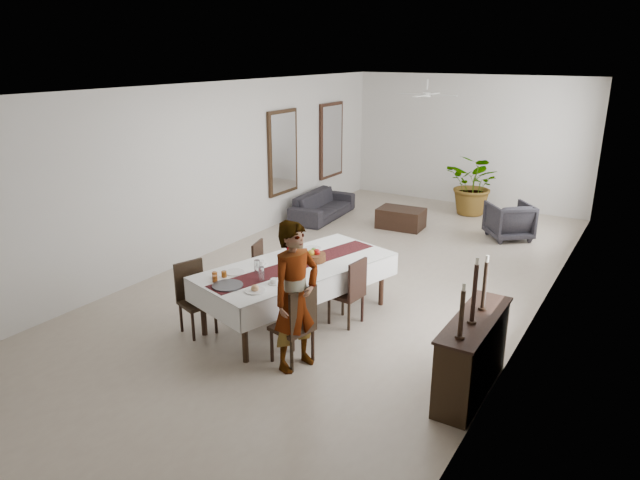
{
  "coord_description": "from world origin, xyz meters",
  "views": [
    {
      "loc": [
        4.3,
        -8.03,
        3.73
      ],
      "look_at": [
        0.08,
        -1.17,
        1.05
      ],
      "focal_mm": 32.0,
      "sensor_mm": 36.0,
      "label": 1
    }
  ],
  "objects_px": {
    "dining_table_top": "(297,267)",
    "sideboard_body": "(472,356)",
    "red_pitcher": "(293,250)",
    "woman": "(296,296)",
    "sofa": "(323,205)"
  },
  "relations": [
    {
      "from": "dining_table_top",
      "to": "red_pitcher",
      "type": "relative_size",
      "value": 12.0
    },
    {
      "from": "red_pitcher",
      "to": "woman",
      "type": "distance_m",
      "value": 1.63
    },
    {
      "from": "woman",
      "to": "sideboard_body",
      "type": "bearing_deg",
      "value": -58.8
    },
    {
      "from": "sideboard_body",
      "to": "sofa",
      "type": "bearing_deg",
      "value": 134.5
    },
    {
      "from": "red_pitcher",
      "to": "sofa",
      "type": "xyz_separation_m",
      "value": [
        -2.25,
        4.54,
        -0.66
      ]
    },
    {
      "from": "dining_table_top",
      "to": "red_pitcher",
      "type": "distance_m",
      "value": 0.36
    },
    {
      "from": "red_pitcher",
      "to": "woman",
      "type": "relative_size",
      "value": 0.12
    },
    {
      "from": "dining_table_top",
      "to": "sideboard_body",
      "type": "bearing_deg",
      "value": 5.35
    },
    {
      "from": "sideboard_body",
      "to": "sofa",
      "type": "relative_size",
      "value": 0.74
    },
    {
      "from": "red_pitcher",
      "to": "sofa",
      "type": "relative_size",
      "value": 0.11
    },
    {
      "from": "dining_table_top",
      "to": "woman",
      "type": "relative_size",
      "value": 1.43
    },
    {
      "from": "red_pitcher",
      "to": "sofa",
      "type": "distance_m",
      "value": 5.11
    },
    {
      "from": "dining_table_top",
      "to": "red_pitcher",
      "type": "height_order",
      "value": "red_pitcher"
    },
    {
      "from": "red_pitcher",
      "to": "sideboard_body",
      "type": "relative_size",
      "value": 0.15
    },
    {
      "from": "red_pitcher",
      "to": "sofa",
      "type": "bearing_deg",
      "value": 116.42
    }
  ]
}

